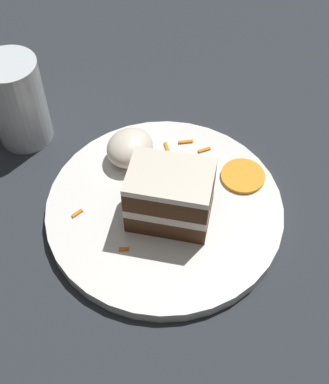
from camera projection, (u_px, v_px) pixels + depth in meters
ground_plane at (160, 189)px, 0.75m from camera, size 6.00×6.00×0.00m
dining_table at (160, 184)px, 0.74m from camera, size 1.10×1.09×0.02m
plate at (164, 210)px, 0.69m from camera, size 0.30×0.30×0.02m
cake_slice at (170, 196)px, 0.64m from camera, size 0.10×0.12×0.08m
cream_dollop at (130, 148)px, 0.72m from camera, size 0.07×0.06×0.04m
orange_garnish at (243, 176)px, 0.71m from camera, size 0.06×0.06×0.01m
carrot_shreds_scatter at (159, 170)px, 0.72m from camera, size 0.20×0.09×0.00m
drinking_glass at (19, 107)px, 0.74m from camera, size 0.08×0.08×0.13m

